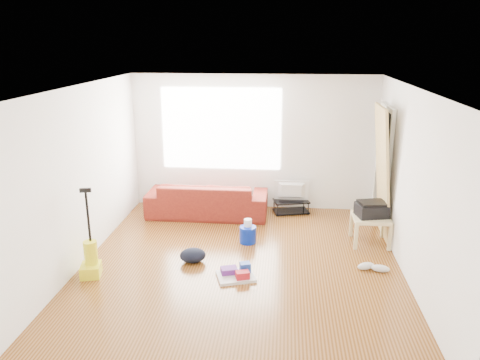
# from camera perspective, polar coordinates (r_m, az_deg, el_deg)

# --- Properties ---
(room) EXTENTS (4.51, 5.01, 2.51)m
(room) POSITION_cam_1_polar(r_m,az_deg,el_deg) (6.43, 0.83, 0.15)
(room) COLOR #522B0A
(room) RESTS_ON ground
(sofa) EXTENTS (2.16, 0.84, 0.63)m
(sofa) POSITION_cam_1_polar(r_m,az_deg,el_deg) (8.63, -3.95, -4.25)
(sofa) COLOR #541211
(sofa) RESTS_ON ground
(tv_stand) EXTENTS (0.70, 0.51, 0.24)m
(tv_stand) POSITION_cam_1_polar(r_m,az_deg,el_deg) (8.73, 6.23, -3.17)
(tv_stand) COLOR black
(tv_stand) RESTS_ON ground
(tv) EXTENTS (0.63, 0.08, 0.36)m
(tv) POSITION_cam_1_polar(r_m,az_deg,el_deg) (8.63, 6.30, -1.35)
(tv) COLOR black
(tv) RESTS_ON tv_stand
(side_table) EXTENTS (0.56, 0.56, 0.45)m
(side_table) POSITION_cam_1_polar(r_m,az_deg,el_deg) (7.60, 15.65, -4.77)
(side_table) COLOR tan
(side_table) RESTS_ON ground
(printer) EXTENTS (0.52, 0.44, 0.24)m
(printer) POSITION_cam_1_polar(r_m,az_deg,el_deg) (7.53, 15.77, -3.44)
(printer) COLOR black
(printer) RESTS_ON side_table
(bucket) EXTENTS (0.33, 0.33, 0.26)m
(bucket) POSITION_cam_1_polar(r_m,az_deg,el_deg) (7.49, 0.96, -7.59)
(bucket) COLOR #041E9E
(bucket) RESTS_ON ground
(toilet_paper) EXTENTS (0.13, 0.13, 0.11)m
(toilet_paper) POSITION_cam_1_polar(r_m,az_deg,el_deg) (7.45, 0.96, -6.16)
(toilet_paper) COLOR white
(toilet_paper) RESTS_ON bucket
(cleaning_tray) EXTENTS (0.59, 0.53, 0.18)m
(cleaning_tray) POSITION_cam_1_polar(r_m,az_deg,el_deg) (6.45, -0.38, -11.34)
(cleaning_tray) COLOR silver
(cleaning_tray) RESTS_ON ground
(backpack) EXTENTS (0.44, 0.38, 0.21)m
(backpack) POSITION_cam_1_polar(r_m,az_deg,el_deg) (6.91, -5.75, -9.89)
(backpack) COLOR black
(backpack) RESTS_ON ground
(sneakers) EXTENTS (0.46, 0.24, 0.10)m
(sneakers) POSITION_cam_1_polar(r_m,az_deg,el_deg) (6.87, 15.91, -10.20)
(sneakers) COLOR silver
(sneakers) RESTS_ON ground
(vacuum) EXTENTS (0.32, 0.35, 1.23)m
(vacuum) POSITION_cam_1_polar(r_m,az_deg,el_deg) (6.74, -17.74, -9.24)
(vacuum) COLOR yellow
(vacuum) RESTS_ON ground
(door_panel) EXTENTS (0.27, 0.85, 2.13)m
(door_panel) POSITION_cam_1_polar(r_m,az_deg,el_deg) (8.06, 16.33, -6.48)
(door_panel) COLOR olive
(door_panel) RESTS_ON ground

